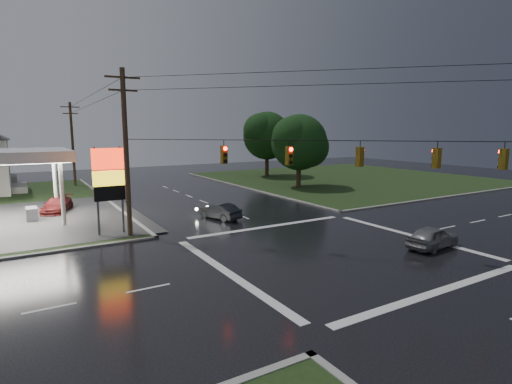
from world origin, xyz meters
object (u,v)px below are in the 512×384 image
pylon_sign (109,177)px  car_pump (57,205)px  utility_pole_nw (126,151)px  tree_ne_far (268,136)px  car_crossing (433,237)px  tree_ne_near (300,142)px  utility_pole_n (73,143)px  car_north (219,211)px

pylon_sign → car_pump: pylon_sign is taller
utility_pole_nw → tree_ne_far: (26.65, 24.49, 0.46)m
car_crossing → utility_pole_nw: bearing=44.7°
car_crossing → car_pump: 29.89m
tree_ne_far → car_pump: size_ratio=2.17×
utility_pole_nw → car_pump: size_ratio=2.44×
utility_pole_nw → tree_ne_near: utility_pole_nw is taller
pylon_sign → car_crossing: (16.11, -13.14, -3.34)m
car_pump → tree_ne_far: bearing=43.8°
utility_pole_n → tree_ne_near: 28.55m
utility_pole_nw → car_north: size_ratio=2.83×
pylon_sign → car_crossing: bearing=-39.2°
utility_pole_n → car_pump: (-3.50, -17.26, -4.81)m
utility_pole_nw → tree_ne_near: bearing=27.9°
utility_pole_nw → tree_ne_near: (23.64, 12.49, -0.16)m
tree_ne_far → car_crossing: 38.80m
utility_pole_nw → car_crossing: bearing=-38.8°
utility_pole_nw → car_north: 9.21m
utility_pole_n → car_north: (7.49, -26.78, -4.83)m
car_north → tree_ne_near: bearing=-163.7°
car_north → car_crossing: bearing=101.4°
utility_pole_n → car_crossing: utility_pole_n is taller
pylon_sign → car_pump: bearing=103.7°
tree_ne_far → tree_ne_near: bearing=-104.1°
pylon_sign → car_north: size_ratio=1.54×
utility_pole_n → car_pump: 18.26m
car_north → utility_pole_n: bearing=-91.8°
car_north → utility_pole_nw: bearing=-4.4°
utility_pole_n → tree_ne_near: utility_pole_n is taller
tree_ne_far → utility_pole_n: bearing=171.5°
pylon_sign → tree_ne_far: size_ratio=0.61×
utility_pole_nw → pylon_sign: bearing=135.0°
utility_pole_n → car_pump: utility_pole_n is taller
car_crossing → tree_ne_far: bearing=-24.0°
utility_pole_nw → car_pump: 12.82m
utility_pole_nw → car_crossing: size_ratio=2.78×
tree_ne_far → car_pump: 33.39m
utility_pole_n → car_north: size_ratio=2.70×
car_north → car_crossing: 15.82m
tree_ne_far → car_crossing: bearing=-107.5°
tree_ne_far → car_north: 30.27m
utility_pole_nw → car_crossing: (15.11, -12.14, -5.05)m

